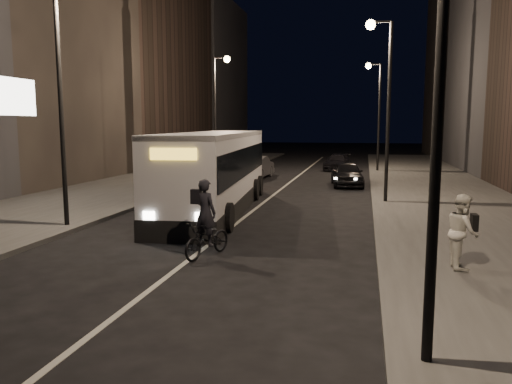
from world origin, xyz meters
The scene contains 15 objects.
ground centered at (0.00, 0.00, 0.00)m, with size 180.00×180.00×0.00m, color black.
sidewalk_right centered at (8.50, 14.00, 0.08)m, with size 7.00×70.00×0.16m, color #383835.
sidewalk_left centered at (-8.50, 14.00, 0.08)m, with size 7.00×70.00×0.16m, color #383835.
building_row_left centered at (-16.00, 28.50, 11.00)m, with size 8.00×61.00×22.00m, color black.
streetlight_right_near centered at (5.33, -4.00, 5.36)m, with size 1.20×0.44×8.12m.
streetlight_right_mid centered at (5.33, 12.00, 5.36)m, with size 1.20×0.44×8.12m.
streetlight_right_far centered at (5.33, 28.00, 5.36)m, with size 1.20×0.44×8.12m.
streetlight_left_near centered at (-5.33, 4.00, 5.36)m, with size 1.20×0.44×8.12m.
streetlight_left_far centered at (-5.33, 22.00, 5.36)m, with size 1.20×0.44×8.12m.
city_bus centered at (-1.60, 8.89, 1.82)m, with size 3.76×12.55×3.34m.
cyclist_on_bicycle centered at (0.40, 1.46, 0.74)m, with size 1.26×2.03×2.21m.
pedestrian_woman centered at (7.00, 1.28, 1.08)m, with size 0.89×0.70×1.84m, color silver.
car_near centered at (3.60, 18.77, 0.74)m, with size 1.75×4.34×1.48m, color black.
car_mid centered at (-2.67, 21.79, 0.77)m, with size 1.64×4.70×1.55m, color #3D3D40.
car_far centered at (2.49, 29.27, 0.63)m, with size 1.77×4.35×1.26m, color black.
Camera 1 is at (4.60, -11.46, 3.67)m, focal length 35.00 mm.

